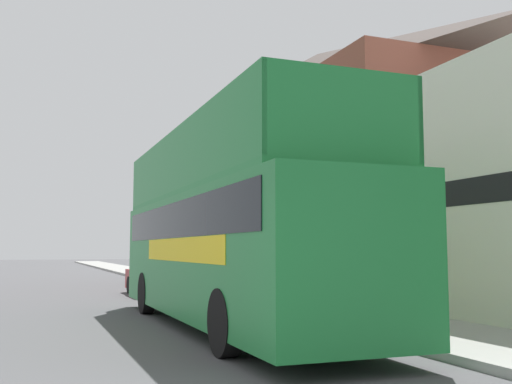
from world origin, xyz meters
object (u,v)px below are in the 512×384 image
object	(u,v)px
tour_bus	(227,242)
lamp_post_nearest	(366,169)
parked_car_ahead_of_bus	(161,277)
lamp_post_second	(226,204)

from	to	relation	value
tour_bus	lamp_post_nearest	bearing A→B (deg)	-35.16
parked_car_ahead_of_bus	lamp_post_nearest	xyz separation A→B (m)	(1.83, -10.75, 2.57)
lamp_post_second	parked_car_ahead_of_bus	bearing A→B (deg)	131.37
tour_bus	parked_car_ahead_of_bus	xyz separation A→B (m)	(0.54, 9.06, -1.12)
tour_bus	lamp_post_nearest	distance (m)	3.25
lamp_post_nearest	parked_car_ahead_of_bus	bearing A→B (deg)	99.68
tour_bus	lamp_post_nearest	size ratio (longest dim) A/B	2.44
tour_bus	lamp_post_second	size ratio (longest dim) A/B	2.52
lamp_post_nearest	tour_bus	bearing A→B (deg)	144.53
parked_car_ahead_of_bus	lamp_post_second	size ratio (longest dim) A/B	0.96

